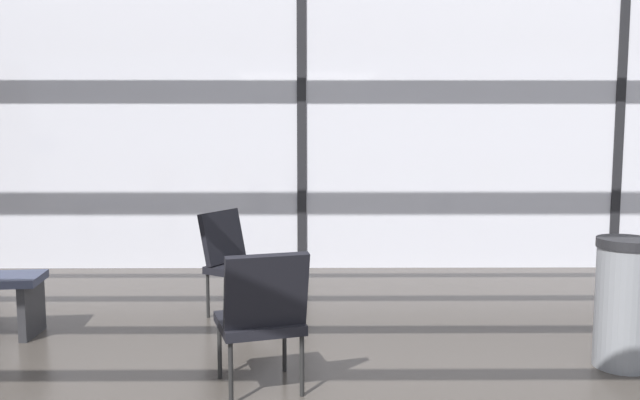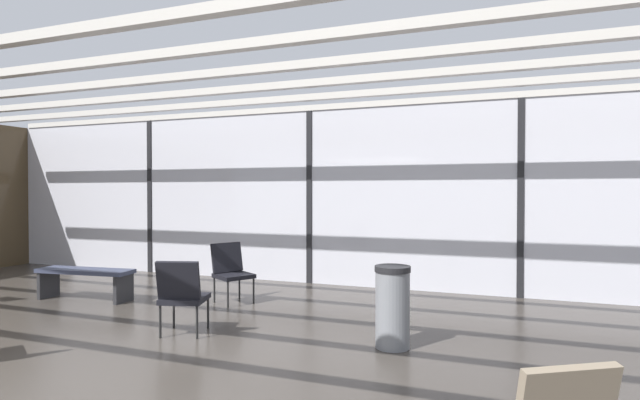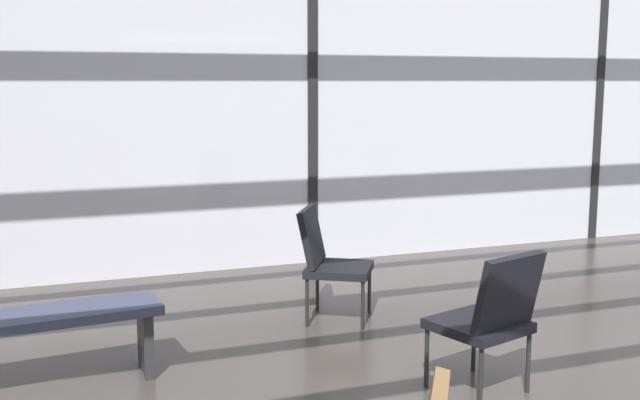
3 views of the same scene
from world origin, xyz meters
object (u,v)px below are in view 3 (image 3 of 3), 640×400
at_px(parked_airplane, 206,67).
at_px(waiting_bench, 32,331).
at_px(lounge_chair_1, 328,257).
at_px(lounge_chair_4, 490,314).

distance_m(parked_airplane, waiting_bench, 9.30).
relative_size(lounge_chair_1, lounge_chair_4, 1.00).
xyz_separation_m(lounge_chair_1, waiting_bench, (-2.13, -0.66, -0.13)).
height_order(parked_airplane, lounge_chair_4, parked_airplane).
relative_size(lounge_chair_1, waiting_bench, 0.57).
bearing_deg(waiting_bench, lounge_chair_1, 11.15).
distance_m(lounge_chair_1, lounge_chair_4, 1.72).
bearing_deg(lounge_chair_1, parked_airplane, 25.20).
bearing_deg(lounge_chair_4, waiting_bench, -38.99).
distance_m(lounge_chair_1, waiting_bench, 2.24).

